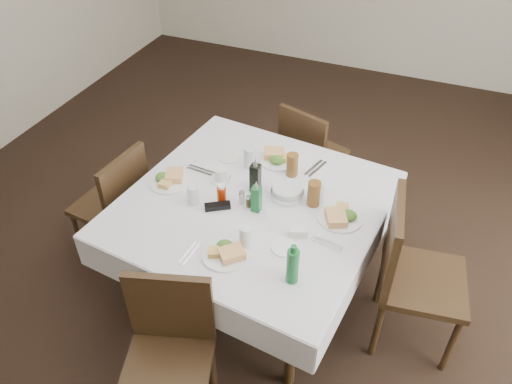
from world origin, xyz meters
TOP-DOWN VIEW (x-y plane):
  - ground_plane at (0.00, 0.00)m, footprint 7.00×7.00m
  - room_shell at (0.00, 0.00)m, footprint 6.04×7.04m
  - dining_table at (-0.13, -0.13)m, footprint 1.64×1.64m
  - chair_north at (-0.08, 0.88)m, footprint 0.53×0.53m
  - chair_south at (-0.20, -1.06)m, footprint 0.55×0.55m
  - chair_east at (0.83, -0.14)m, footprint 0.54×0.54m
  - chair_west at (-1.10, -0.20)m, footprint 0.47×0.47m
  - meal_north at (-0.13, 0.33)m, footprint 0.26×0.26m
  - meal_south at (-0.09, -0.59)m, footprint 0.25×0.25m
  - meal_east at (0.40, -0.08)m, footprint 0.27×0.27m
  - meal_west at (-0.69, -0.15)m, footprint 0.25×0.25m
  - side_plate_a at (-0.44, 0.23)m, footprint 0.14×0.14m
  - side_plate_b at (0.18, -0.42)m, footprint 0.14×0.14m
  - water_n at (-0.28, 0.19)m, footprint 0.08×0.08m
  - water_s at (-0.02, -0.48)m, footprint 0.07×0.07m
  - water_e at (0.23, 0.02)m, footprint 0.08×0.08m
  - water_w at (-0.45, -0.27)m, footprint 0.07×0.07m
  - iced_tea_a at (0.00, 0.21)m, footprint 0.08×0.08m
  - iced_tea_b at (0.22, -0.01)m, footprint 0.08×0.08m
  - bread_basket at (0.05, -0.00)m, footprint 0.20×0.20m
  - oil_cruet_dark at (-0.15, -0.02)m, footprint 0.06×0.06m
  - oil_cruet_green at (-0.08, -0.19)m, footprint 0.05×0.05m
  - ketchup_bottle at (-0.30, -0.19)m, footprint 0.06×0.06m
  - salt_shaker at (-0.18, -0.16)m, footprint 0.04×0.04m
  - pepper_shaker at (-0.13, -0.18)m, footprint 0.03×0.03m
  - coffee_mug at (-0.39, -0.02)m, footprint 0.13×0.12m
  - sunglasses at (-0.30, -0.26)m, footprint 0.16×0.12m
  - green_bottle at (0.29, -0.62)m, footprint 0.06×0.06m
  - sugar_caddy at (0.22, -0.30)m, footprint 0.11×0.09m
  - cutlery_n at (0.13, 0.33)m, footprint 0.10×0.21m
  - cutlery_s at (-0.27, -0.66)m, footprint 0.05×0.17m
  - cutlery_e at (0.39, -0.31)m, footprint 0.18×0.07m
  - cutlery_w at (-0.56, 0.03)m, footprint 0.19×0.06m

SIDE VIEW (x-z plane):
  - ground_plane at x=0.00m, z-range 0.00..0.00m
  - chair_north at x=-0.08m, z-range 0.06..0.94m
  - chair_west at x=-1.10m, z-range 0.06..0.97m
  - chair_south at x=-0.20m, z-range 0.07..0.99m
  - chair_east at x=0.83m, z-range 0.07..1.09m
  - dining_table at x=-0.13m, z-range 0.31..1.07m
  - cutlery_s at x=-0.27m, z-range 0.76..0.77m
  - cutlery_e at x=0.39m, z-range 0.76..0.77m
  - cutlery_w at x=-0.56m, z-range 0.76..0.77m
  - cutlery_n at x=0.13m, z-range 0.76..0.77m
  - side_plate_a at x=-0.44m, z-range 0.76..0.77m
  - side_plate_b at x=0.18m, z-range 0.76..0.77m
  - sunglasses at x=-0.30m, z-range 0.76..0.79m
  - meal_south at x=-0.09m, z-range 0.76..0.81m
  - meal_west at x=-0.69m, z-range 0.76..0.81m
  - meal_north at x=-0.13m, z-range 0.76..0.81m
  - meal_east at x=0.40m, z-range 0.76..0.81m
  - sugar_caddy at x=0.22m, z-range 0.76..0.81m
  - bread_basket at x=0.05m, z-range 0.76..0.83m
  - pepper_shaker at x=-0.13m, z-range 0.76..0.84m
  - coffee_mug at x=-0.39m, z-range 0.76..0.85m
  - salt_shaker at x=-0.18m, z-range 0.76..0.85m
  - ketchup_bottle at x=-0.30m, z-range 0.76..0.88m
  - water_w at x=-0.45m, z-range 0.76..0.89m
  - water_s at x=-0.02m, z-range 0.76..0.90m
  - water_n at x=-0.28m, z-range 0.76..0.91m
  - water_e at x=0.23m, z-range 0.76..0.91m
  - iced_tea_a at x=0.00m, z-range 0.76..0.92m
  - iced_tea_b at x=0.22m, z-range 0.76..0.93m
  - oil_cruet_green at x=-0.08m, z-range 0.75..0.96m
  - oil_cruet_dark at x=-0.15m, z-range 0.75..0.98m
  - green_bottle at x=0.29m, z-range 0.75..0.99m
  - room_shell at x=0.00m, z-range 0.31..3.11m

